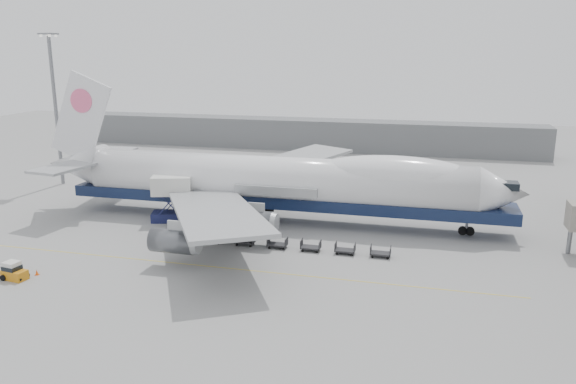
# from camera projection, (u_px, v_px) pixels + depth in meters

# --- Properties ---
(ground) EXTENTS (260.00, 260.00, 0.00)m
(ground) POSITION_uv_depth(u_px,v_px,m) (248.00, 250.00, 65.55)
(ground) COLOR gray
(ground) RESTS_ON ground
(apron_line) EXTENTS (60.00, 0.15, 0.01)m
(apron_line) POSITION_uv_depth(u_px,v_px,m) (230.00, 268.00, 59.91)
(apron_line) COLOR gold
(apron_line) RESTS_ON ground
(hangar) EXTENTS (110.00, 8.00, 7.00)m
(hangar) POSITION_uv_depth(u_px,v_px,m) (301.00, 134.00, 132.85)
(hangar) COLOR slate
(hangar) RESTS_ON ground
(floodlight_mast) EXTENTS (2.40, 2.40, 25.43)m
(floodlight_mast) POSITION_uv_depth(u_px,v_px,m) (55.00, 102.00, 94.73)
(floodlight_mast) COLOR slate
(floodlight_mast) RESTS_ON ground
(airliner) EXTENTS (67.00, 55.30, 19.98)m
(airliner) POSITION_uv_depth(u_px,v_px,m) (280.00, 181.00, 75.29)
(airliner) COLOR white
(airliner) RESTS_ON ground
(catering_truck) EXTENTS (6.25, 5.05, 6.25)m
(catering_truck) POSITION_uv_depth(u_px,v_px,m) (173.00, 196.00, 75.96)
(catering_truck) COLOR #171C46
(catering_truck) RESTS_ON ground
(baggage_tug) EXTENTS (2.70, 1.71, 1.85)m
(baggage_tug) POSITION_uv_depth(u_px,v_px,m) (14.00, 272.00, 56.92)
(baggage_tug) COLOR orange
(baggage_tug) RESTS_ON ground
(traffic_cone) EXTENTS (0.39, 0.39, 0.58)m
(traffic_cone) POSITION_uv_depth(u_px,v_px,m) (37.00, 272.00, 58.14)
(traffic_cone) COLOR #FB540D
(traffic_cone) RESTS_ON ground
(dolly_0) EXTENTS (2.30, 1.35, 1.30)m
(dolly_0) POSITION_uv_depth(u_px,v_px,m) (183.00, 236.00, 68.91)
(dolly_0) COLOR #2D2D30
(dolly_0) RESTS_ON ground
(dolly_1) EXTENTS (2.30, 1.35, 1.30)m
(dolly_1) POSITION_uv_depth(u_px,v_px,m) (214.00, 238.00, 67.94)
(dolly_1) COLOR #2D2D30
(dolly_1) RESTS_ON ground
(dolly_2) EXTENTS (2.30, 1.35, 1.30)m
(dolly_2) POSITION_uv_depth(u_px,v_px,m) (245.00, 241.00, 66.97)
(dolly_2) COLOR #2D2D30
(dolly_2) RESTS_ON ground
(dolly_3) EXTENTS (2.30, 1.35, 1.30)m
(dolly_3) POSITION_uv_depth(u_px,v_px,m) (277.00, 244.00, 66.00)
(dolly_3) COLOR #2D2D30
(dolly_3) RESTS_ON ground
(dolly_4) EXTENTS (2.30, 1.35, 1.30)m
(dolly_4) POSITION_uv_depth(u_px,v_px,m) (311.00, 247.00, 65.03)
(dolly_4) COLOR #2D2D30
(dolly_4) RESTS_ON ground
(dolly_5) EXTENTS (2.30, 1.35, 1.30)m
(dolly_5) POSITION_uv_depth(u_px,v_px,m) (345.00, 250.00, 64.07)
(dolly_5) COLOR #2D2D30
(dolly_5) RESTS_ON ground
(dolly_6) EXTENTS (2.30, 1.35, 1.30)m
(dolly_6) POSITION_uv_depth(u_px,v_px,m) (380.00, 253.00, 63.10)
(dolly_6) COLOR #2D2D30
(dolly_6) RESTS_ON ground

